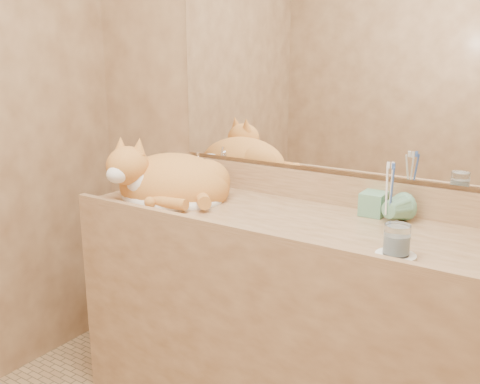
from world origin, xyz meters
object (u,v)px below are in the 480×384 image
Objects in this scene: toothbrush_cup at (388,211)px; water_glass at (397,240)px; vanity_counter at (284,323)px; cat at (167,178)px; sink_basin at (172,182)px; soap_dispenser at (370,193)px.

water_glass is (0.12, -0.29, 0.01)m from toothbrush_cup.
water_glass is (0.46, -0.17, 0.48)m from vanity_counter.
vanity_counter is 0.74m from cat.
cat is 1.00m from water_glass.
cat reaches higher than sink_basin.
soap_dispenser is 2.14× the size of water_glass.
sink_basin reaches higher than toothbrush_cup.
soap_dispenser is (0.79, 0.19, 0.01)m from cat.
soap_dispenser is at bearing 122.02° from water_glass.
water_glass is at bearing -67.08° from toothbrush_cup.
water_glass is at bearing -21.96° from cat.
toothbrush_cup is at bearing 112.92° from water_glass.
toothbrush_cup is at bearing -4.03° from cat.
water_glass reaches higher than vanity_counter.
vanity_counter is at bearing -10.45° from cat.
vanity_counter is 3.35× the size of cat.
sink_basin is at bearing -170.62° from toothbrush_cup.
soap_dispenser reaches higher than water_glass.
cat is at bearing 172.46° from water_glass.
toothbrush_cup is (0.87, 0.16, -0.04)m from cat.
soap_dispenser is at bearing -0.56° from cat.
water_glass is (0.20, -0.33, -0.04)m from soap_dispenser.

